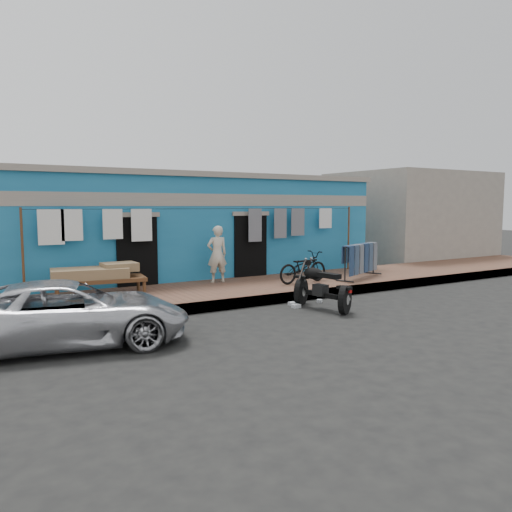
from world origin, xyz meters
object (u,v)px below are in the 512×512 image
Objects in this scene: seated_person at (217,254)px; motorcycle at (322,285)px; charpoy at (100,281)px; bicycle at (303,264)px; car at (68,312)px; jeans_rack at (360,260)px.

seated_person reaches higher than motorcycle.
motorcycle is at bearing 112.35° from seated_person.
bicycle is at bearing -9.06° from charpoy.
car is 2.60× the size of seated_person.
bicycle is 0.72× the size of charpoy.
motorcycle is (5.60, 0.16, -0.03)m from car.
charpoy is 1.06× the size of jeans_rack.
car is 2.31× the size of motorcycle.
seated_person is 3.60m from motorcycle.
seated_person is 3.37m from charpoy.
car is 5.60m from motorcycle.
jeans_rack is at bearing 168.00° from seated_person.
charpoy is 7.44m from jeans_rack.
charpoy is at bearing 75.71° from bicycle.
bicycle is at bearing -59.93° from car.
seated_person reaches higher than car.
car reaches higher than charpoy.
motorcycle is at bearing -146.20° from jeans_rack.
jeans_rack reaches higher than charpoy.
charpoy is at bearing 136.62° from motorcycle.
jeans_rack is (8.69, 2.23, 0.19)m from car.
bicycle is at bearing 177.76° from jeans_rack.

